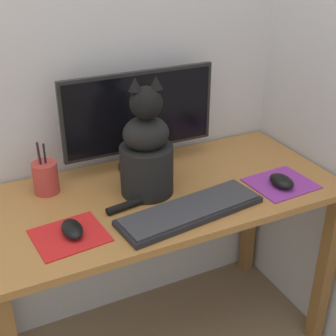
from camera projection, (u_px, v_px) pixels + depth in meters
The scene contains 11 objects.
wall_back at pixel (121, 12), 1.59m from camera, with size 7.00×0.04×2.50m.
wall_side_right at pixel (331, 12), 1.59m from camera, with size 0.04×7.00×2.50m.
desk at pixel (161, 219), 1.64m from camera, with size 1.22×0.57×0.71m.
monitor at pixel (140, 117), 1.65m from camera, with size 0.56×0.17×0.37m.
keyboard at pixel (190, 210), 1.46m from camera, with size 0.49×0.21×0.02m.
mousepad_left at pixel (70, 236), 1.35m from camera, with size 0.22×0.20×0.00m.
mousepad_right at pixel (281, 183), 1.63m from camera, with size 0.22×0.20×0.00m.
computer_mouse_left at pixel (72, 229), 1.35m from camera, with size 0.06×0.10×0.03m.
computer_mouse_right at pixel (282, 181), 1.60m from camera, with size 0.07×0.10×0.04m.
cat at pixel (146, 152), 1.51m from camera, with size 0.28×0.21×0.40m.
pen_cup at pixel (46, 177), 1.56m from camera, with size 0.08×0.08×0.18m.
Camera 1 is at (-0.58, -1.25, 1.51)m, focal length 50.00 mm.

